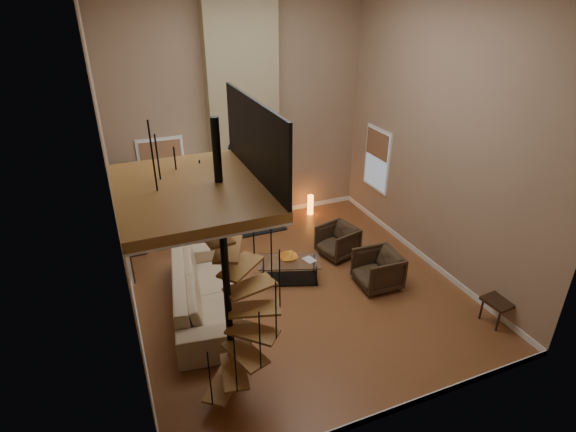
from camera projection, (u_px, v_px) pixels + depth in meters
name	position (u px, v px, depth m)	size (l,w,h in m)	color
ground	(296.00, 288.00, 9.01)	(6.00, 6.50, 0.01)	#9B5E32
back_wall	(241.00, 112.00, 10.45)	(6.00, 0.02, 5.50)	#9C8065
front_wall	(412.00, 245.00, 5.09)	(6.00, 0.02, 5.50)	#9C8065
left_wall	(111.00, 181.00, 6.75)	(0.02, 6.50, 5.50)	#9C8065
right_wall	(440.00, 136.00, 8.79)	(0.02, 6.50, 5.50)	#9C8065
baseboard_back	(246.00, 216.00, 11.66)	(6.00, 0.02, 0.12)	white
baseboard_front	(388.00, 412.00, 6.31)	(6.00, 0.02, 0.12)	white
baseboard_left	(139.00, 323.00, 7.97)	(0.02, 6.50, 0.12)	white
baseboard_right	(421.00, 255.00, 10.00)	(0.02, 6.50, 0.12)	white
chimney_breast	(243.00, 114.00, 10.29)	(1.60, 0.38, 5.50)	tan
hearth	(254.00, 229.00, 11.12)	(1.50, 0.60, 0.04)	black
firebox	(250.00, 205.00, 11.12)	(0.95, 0.02, 0.72)	black
mantel	(250.00, 183.00, 10.79)	(1.70, 0.18, 0.06)	white
mirror_frame	(248.00, 150.00, 10.47)	(0.94, 0.94, 0.10)	black
mirror_disc	(248.00, 150.00, 10.48)	(0.80, 0.80, 0.01)	white
vase_left	(226.00, 180.00, 10.56)	(0.24, 0.24, 0.25)	black
vase_right	(273.00, 174.00, 10.96)	(0.20, 0.20, 0.21)	#175052
window_back	(163.00, 170.00, 10.29)	(1.02, 0.06, 1.52)	white
window_right	(377.00, 159.00, 10.94)	(0.06, 1.02, 1.52)	white
entry_door	(123.00, 228.00, 9.02)	(0.10, 1.05, 2.16)	white
loft	(199.00, 185.00, 5.37)	(1.70, 2.20, 1.09)	olive
spiral_stair	(227.00, 281.00, 6.12)	(1.47, 1.47, 4.06)	black
hutch	(130.00, 210.00, 9.97)	(0.39, 0.83, 1.86)	#321D10
sofa	(206.00, 291.00, 8.25)	(2.95, 1.15, 0.86)	tan
armchair_near	(340.00, 240.00, 9.98)	(0.73, 0.76, 0.69)	#3B2A1B
armchair_far	(381.00, 269.00, 8.96)	(0.79, 0.82, 0.74)	#3B2A1B
coffee_table	(289.00, 268.00, 9.13)	(1.37, 1.00, 0.46)	silver
bowl	(288.00, 258.00, 9.07)	(0.38, 0.38, 0.09)	orange
book	(309.00, 260.00, 9.04)	(0.19, 0.26, 0.02)	gray
floor_lamp	(203.00, 192.00, 9.69)	(0.37, 0.37, 1.70)	black
accent_lamp	(310.00, 205.00, 11.81)	(0.15, 0.15, 0.55)	orange
side_chair	(504.00, 296.00, 7.91)	(0.52, 0.52, 1.00)	#321D10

